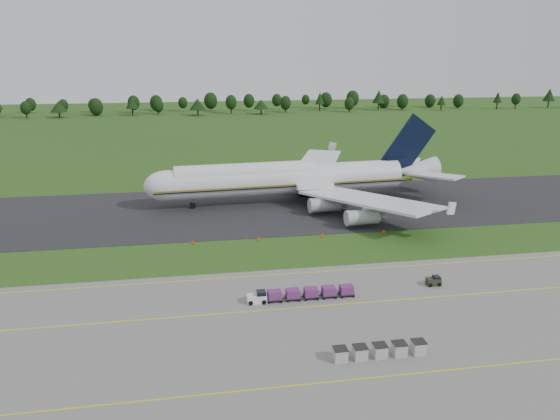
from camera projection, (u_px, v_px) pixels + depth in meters
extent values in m
plane|color=#264A16|center=(269.00, 253.00, 96.80)|extent=(600.00, 600.00, 0.00)
cube|color=slate|center=(311.00, 354.00, 64.64)|extent=(300.00, 52.00, 0.06)
cube|color=black|center=(250.00, 209.00, 123.27)|extent=(300.00, 40.00, 0.08)
cube|color=yellow|center=(292.00, 308.00, 75.98)|extent=(300.00, 0.25, 0.01)
cube|color=yellow|center=(323.00, 383.00, 58.96)|extent=(300.00, 0.20, 0.01)
cube|color=yellow|center=(278.00, 275.00, 87.33)|extent=(120.00, 0.20, 0.01)
cylinder|color=black|center=(27.00, 115.00, 286.62)|extent=(0.70, 0.70, 3.55)
sphere|color=#193412|center=(26.00, 108.00, 285.59)|extent=(5.43, 5.43, 5.43)
cylinder|color=black|center=(60.00, 115.00, 289.25)|extent=(0.70, 0.70, 3.11)
cone|color=#193412|center=(59.00, 106.00, 288.03)|extent=(8.84, 8.84, 5.54)
cylinder|color=black|center=(97.00, 113.00, 298.48)|extent=(0.70, 0.70, 3.10)
sphere|color=#193412|center=(96.00, 107.00, 297.58)|extent=(7.33, 7.33, 7.33)
cylinder|color=black|center=(133.00, 112.00, 299.35)|extent=(0.70, 0.70, 3.77)
cone|color=#193412|center=(132.00, 102.00, 297.87)|extent=(6.77, 6.77, 6.70)
cylinder|color=black|center=(159.00, 111.00, 304.41)|extent=(0.70, 0.70, 3.15)
sphere|color=#193412|center=(158.00, 106.00, 303.49)|extent=(5.78, 5.78, 5.78)
cylinder|color=black|center=(198.00, 112.00, 298.62)|extent=(0.70, 0.70, 3.33)
cone|color=#193412|center=(198.00, 104.00, 297.31)|extent=(8.93, 8.93, 5.93)
cylinder|color=black|center=(231.00, 110.00, 306.68)|extent=(0.70, 0.70, 4.25)
sphere|color=#193412|center=(231.00, 102.00, 305.44)|extent=(6.25, 6.25, 6.25)
cylinder|color=black|center=(261.00, 112.00, 304.69)|extent=(0.70, 0.70, 2.93)
cone|color=#193412|center=(261.00, 104.00, 303.54)|extent=(8.74, 8.74, 5.20)
cylinder|color=black|center=(285.00, 109.00, 313.34)|extent=(0.70, 0.70, 3.56)
sphere|color=#193412|center=(285.00, 103.00, 312.30)|extent=(6.22, 6.22, 6.22)
cylinder|color=black|center=(320.00, 108.00, 321.10)|extent=(0.70, 0.70, 3.98)
cone|color=#193412|center=(320.00, 98.00, 319.54)|extent=(5.35, 5.35, 7.07)
cylinder|color=black|center=(349.00, 109.00, 315.28)|extent=(0.70, 0.70, 3.18)
sphere|color=#193412|center=(349.00, 104.00, 314.36)|extent=(5.76, 5.76, 5.76)
cylinder|color=black|center=(378.00, 106.00, 325.88)|extent=(0.70, 0.70, 4.23)
cone|color=#193412|center=(379.00, 96.00, 324.22)|extent=(7.34, 7.34, 7.51)
cylinder|color=black|center=(402.00, 107.00, 326.82)|extent=(0.70, 0.70, 3.33)
sphere|color=#193412|center=(403.00, 101.00, 325.85)|extent=(6.71, 6.71, 6.71)
cylinder|color=black|center=(441.00, 108.00, 323.56)|extent=(0.70, 0.70, 3.21)
cone|color=#193412|center=(442.00, 100.00, 322.31)|extent=(5.21, 5.21, 5.71)
cylinder|color=black|center=(458.00, 106.00, 335.93)|extent=(0.70, 0.70, 2.96)
sphere|color=#193412|center=(458.00, 101.00, 335.07)|extent=(6.29, 6.29, 6.29)
cylinder|color=black|center=(497.00, 106.00, 331.45)|extent=(0.70, 0.70, 3.77)
cone|color=#193412|center=(498.00, 97.00, 329.97)|extent=(5.13, 5.13, 6.70)
cylinder|color=black|center=(515.00, 105.00, 334.23)|extent=(0.70, 0.70, 3.77)
sphere|color=#193412|center=(516.00, 99.00, 333.13)|extent=(5.40, 5.40, 5.40)
cylinder|color=black|center=(548.00, 104.00, 337.48)|extent=(0.70, 0.70, 4.26)
cone|color=#193412|center=(549.00, 95.00, 335.81)|extent=(7.29, 7.29, 7.58)
cylinder|color=silver|center=(286.00, 179.00, 127.53)|extent=(55.65, 10.25, 6.87)
cylinder|color=silver|center=(246.00, 175.00, 124.99)|extent=(32.70, 7.34, 5.36)
sphere|color=silver|center=(166.00, 186.00, 121.48)|extent=(6.87, 6.87, 6.87)
cone|color=silver|center=(415.00, 171.00, 134.60)|extent=(10.87, 7.16, 6.53)
cube|color=gold|center=(290.00, 185.00, 124.47)|extent=(60.94, 3.80, 0.33)
cube|color=silver|center=(367.00, 200.00, 113.56)|extent=(24.28, 32.93, 0.52)
cube|color=silver|center=(316.00, 165.00, 147.60)|extent=(21.22, 33.62, 0.52)
cylinder|color=#9EA0A6|center=(325.00, 205.00, 118.46)|extent=(6.85, 3.46, 3.05)
cylinder|color=#9EA0A6|center=(362.00, 217.00, 109.67)|extent=(6.85, 3.46, 3.05)
cylinder|color=#9EA0A6|center=(296.00, 180.00, 140.92)|extent=(6.85, 3.46, 3.05)
cylinder|color=#9EA0A6|center=(303.00, 171.00, 151.72)|extent=(6.85, 3.46, 3.05)
cube|color=black|center=(408.00, 145.00, 132.26)|extent=(13.92, 1.38, 15.32)
cube|color=silver|center=(435.00, 175.00, 128.14)|extent=(11.48, 13.14, 0.43)
cube|color=silver|center=(408.00, 164.00, 141.51)|extent=(10.53, 13.40, 0.43)
cylinder|color=slate|center=(193.00, 204.00, 124.00)|extent=(0.34, 0.34, 2.10)
cylinder|color=black|center=(193.00, 205.00, 124.12)|extent=(1.29, 0.93, 1.24)
cylinder|color=slate|center=(315.00, 201.00, 126.04)|extent=(0.34, 0.34, 2.10)
cylinder|color=black|center=(314.00, 203.00, 126.16)|extent=(1.29, 0.93, 1.24)
cylinder|color=slate|center=(304.00, 192.00, 134.06)|extent=(0.34, 0.34, 2.10)
cylinder|color=black|center=(304.00, 194.00, 134.18)|extent=(1.29, 0.93, 1.24)
cube|color=white|center=(257.00, 299.00, 77.56)|extent=(2.77, 1.49, 1.17)
cylinder|color=black|center=(251.00, 303.00, 76.78)|extent=(0.64, 0.23, 0.64)
cube|color=black|center=(274.00, 299.00, 78.04)|extent=(2.13, 1.60, 0.13)
cube|color=#5E2462|center=(274.00, 295.00, 77.86)|extent=(1.92, 1.49, 1.17)
cylinder|color=black|center=(269.00, 303.00, 77.25)|extent=(0.36, 0.16, 0.36)
cube|color=black|center=(293.00, 297.00, 78.46)|extent=(2.13, 1.60, 0.13)
cube|color=#5E2462|center=(293.00, 293.00, 78.28)|extent=(1.92, 1.49, 1.17)
cylinder|color=black|center=(288.00, 301.00, 77.68)|extent=(0.36, 0.16, 0.36)
cube|color=black|center=(311.00, 296.00, 78.89)|extent=(2.13, 1.60, 0.13)
cube|color=#5E2462|center=(311.00, 292.00, 78.71)|extent=(1.92, 1.49, 1.17)
cylinder|color=black|center=(306.00, 300.00, 78.11)|extent=(0.36, 0.16, 0.36)
cube|color=black|center=(329.00, 295.00, 79.32)|extent=(2.13, 1.60, 0.13)
cube|color=#5E2462|center=(329.00, 291.00, 79.14)|extent=(1.92, 1.49, 1.17)
cylinder|color=black|center=(324.00, 298.00, 78.53)|extent=(0.36, 0.16, 0.36)
cube|color=black|center=(346.00, 293.00, 79.75)|extent=(2.13, 1.60, 0.13)
cube|color=#5E2462|center=(346.00, 289.00, 79.57)|extent=(1.92, 1.49, 1.17)
cylinder|color=black|center=(342.00, 297.00, 78.96)|extent=(0.36, 0.16, 0.36)
cylinder|color=black|center=(257.00, 300.00, 77.64)|extent=(0.64, 0.23, 0.64)
cube|color=#262B1E|center=(433.00, 282.00, 83.30)|extent=(2.11, 1.27, 1.16)
cylinder|color=black|center=(431.00, 285.00, 82.67)|extent=(0.59, 0.21, 0.59)
cylinder|color=black|center=(436.00, 281.00, 84.10)|extent=(0.59, 0.21, 0.59)
cube|color=#A8A8A8|center=(340.00, 355.00, 62.97)|extent=(1.52, 1.52, 1.52)
cube|color=black|center=(340.00, 349.00, 62.74)|extent=(1.62, 1.62, 0.08)
cube|color=#A8A8A8|center=(360.00, 353.00, 63.35)|extent=(1.52, 1.52, 1.52)
cube|color=black|center=(360.00, 347.00, 63.13)|extent=(1.62, 1.62, 0.08)
cube|color=#A8A8A8|center=(380.00, 351.00, 63.74)|extent=(1.52, 1.52, 1.52)
cube|color=black|center=(380.00, 345.00, 63.51)|extent=(1.62, 1.62, 0.08)
cube|color=#A8A8A8|center=(399.00, 349.00, 64.13)|extent=(1.52, 1.52, 1.52)
cube|color=black|center=(400.00, 343.00, 63.90)|extent=(1.62, 1.62, 0.08)
cube|color=#A8A8A8|center=(418.00, 347.00, 64.51)|extent=(1.52, 1.52, 1.52)
cube|color=black|center=(419.00, 341.00, 64.29)|extent=(1.62, 1.62, 0.08)
cube|color=#E84307|center=(193.00, 243.00, 101.01)|extent=(0.50, 0.12, 0.60)
cube|color=black|center=(193.00, 244.00, 101.09)|extent=(0.30, 0.30, 0.04)
cube|color=#E84307|center=(259.00, 239.00, 103.00)|extent=(0.50, 0.12, 0.60)
cube|color=black|center=(259.00, 240.00, 103.08)|extent=(0.30, 0.30, 0.04)
cube|color=#E84307|center=(322.00, 235.00, 104.98)|extent=(0.50, 0.12, 0.60)
cube|color=black|center=(322.00, 237.00, 105.06)|extent=(0.30, 0.30, 0.04)
cube|color=#E84307|center=(384.00, 232.00, 106.97)|extent=(0.50, 0.12, 0.60)
cube|color=black|center=(383.00, 233.00, 107.05)|extent=(0.30, 0.30, 0.04)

